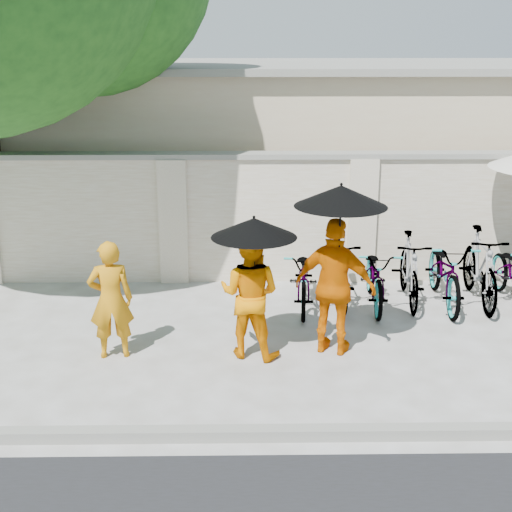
{
  "coord_description": "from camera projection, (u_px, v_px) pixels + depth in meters",
  "views": [
    {
      "loc": [
        0.14,
        -7.9,
        3.8
      ],
      "look_at": [
        0.28,
        0.89,
        1.1
      ],
      "focal_mm": 50.0,
      "sensor_mm": 36.0,
      "label": 1
    }
  ],
  "objects": [
    {
      "name": "parasol_right",
      "position": [
        341.0,
        196.0,
        8.34
      ],
      "size": [
        1.11,
        1.11,
        1.17
      ],
      "color": "black",
      "rests_on": "ground"
    },
    {
      "name": "bike_4",
      "position": [
        445.0,
        272.0,
        10.47
      ],
      "size": [
        0.76,
        1.94,
        1.01
      ],
      "primitive_type": "imported",
      "rotation": [
        0.0,
        0.0,
        -0.05
      ],
      "color": "#9394A0",
      "rests_on": "ground"
    },
    {
      "name": "bike_3",
      "position": [
        409.0,
        270.0,
        10.53
      ],
      "size": [
        0.62,
        1.75,
        1.03
      ],
      "primitive_type": "imported",
      "rotation": [
        0.0,
        0.0,
        -0.08
      ],
      "color": "#9394A0",
      "rests_on": "ground"
    },
    {
      "name": "compound_wall",
      "position": [
        298.0,
        220.0,
        11.45
      ],
      "size": [
        20.0,
        0.3,
        2.0
      ],
      "primitive_type": "cube",
      "color": "silver",
      "rests_on": "ground"
    },
    {
      "name": "ground",
      "position": [
        234.0,
        364.0,
        8.67
      ],
      "size": [
        80.0,
        80.0,
        0.0
      ],
      "primitive_type": "plane",
      "color": "#B2B2B2"
    },
    {
      "name": "bike_1",
      "position": [
        339.0,
        270.0,
        10.53
      ],
      "size": [
        0.51,
        1.73,
        1.04
      ],
      "primitive_type": "imported",
      "rotation": [
        0.0,
        0.0,
        0.01
      ],
      "color": "#9394A0",
      "rests_on": "ground"
    },
    {
      "name": "monk_center",
      "position": [
        250.0,
        294.0,
        8.7
      ],
      "size": [
        0.94,
        0.84,
        1.6
      ],
      "primitive_type": "imported",
      "rotation": [
        0.0,
        0.0,
        2.79
      ],
      "color": "orange",
      "rests_on": "ground"
    },
    {
      "name": "kerb",
      "position": [
        232.0,
        434.0,
        7.03
      ],
      "size": [
        40.0,
        0.16,
        0.12
      ],
      "primitive_type": "cube",
      "color": "gray",
      "rests_on": "ground"
    },
    {
      "name": "monk_right",
      "position": [
        335.0,
        287.0,
        8.75
      ],
      "size": [
        1.1,
        0.78,
        1.73
      ],
      "primitive_type": "imported",
      "rotation": [
        0.0,
        0.0,
        2.74
      ],
      "color": "#D15D00",
      "rests_on": "ground"
    },
    {
      "name": "bike_2",
      "position": [
        375.0,
        276.0,
        10.42
      ],
      "size": [
        0.71,
        1.77,
        0.91
      ],
      "primitive_type": "imported",
      "rotation": [
        0.0,
        0.0,
        -0.06
      ],
      "color": "#9394A0",
      "rests_on": "ground"
    },
    {
      "name": "bike_0",
      "position": [
        305.0,
        278.0,
        10.38
      ],
      "size": [
        0.73,
        1.76,
        0.9
      ],
      "primitive_type": "imported",
      "rotation": [
        0.0,
        0.0,
        -0.08
      ],
      "color": "#9394A0",
      "rests_on": "ground"
    },
    {
      "name": "building_behind",
      "position": [
        333.0,
        147.0,
        14.92
      ],
      "size": [
        14.0,
        6.0,
        3.2
      ],
      "primitive_type": "cube",
      "color": "#BFB393",
      "rests_on": "ground"
    },
    {
      "name": "parasol_center",
      "position": [
        254.0,
        228.0,
        8.37
      ],
      "size": [
        1.03,
        1.03,
        0.87
      ],
      "color": "black",
      "rests_on": "ground"
    },
    {
      "name": "bike_5",
      "position": [
        480.0,
        267.0,
        10.51
      ],
      "size": [
        0.62,
        1.88,
        1.11
      ],
      "primitive_type": "imported",
      "rotation": [
        0.0,
        0.0,
        -0.05
      ],
      "color": "#9394A0",
      "rests_on": "ground"
    },
    {
      "name": "monk_left",
      "position": [
        111.0,
        300.0,
        8.67
      ],
      "size": [
        0.59,
        0.44,
        1.49
      ],
      "primitive_type": "imported",
      "rotation": [
        0.0,
        0.0,
        3.31
      ],
      "color": "#C1790B",
      "rests_on": "ground"
    }
  ]
}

